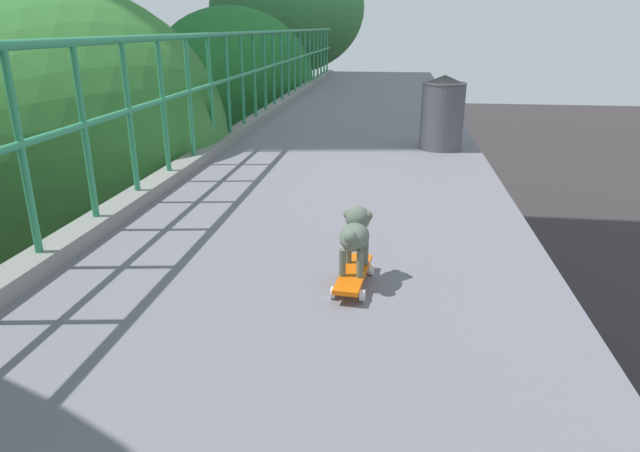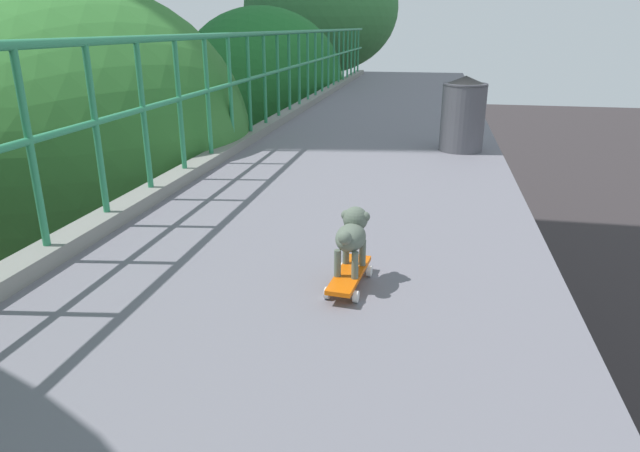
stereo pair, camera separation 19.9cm
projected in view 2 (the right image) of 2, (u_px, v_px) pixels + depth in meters
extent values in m
cylinder|color=#2E895A|center=(31.00, 151.00, 3.12)|extent=(0.04, 0.04, 1.12)
cylinder|color=#2E895A|center=(96.00, 131.00, 3.72)|extent=(0.04, 0.04, 1.12)
cylinder|color=#2E895A|center=(144.00, 116.00, 4.31)|extent=(0.04, 0.04, 1.12)
cylinder|color=#2E895A|center=(180.00, 105.00, 4.91)|extent=(0.04, 0.04, 1.12)
cylinder|color=#2E895A|center=(208.00, 97.00, 5.50)|extent=(0.04, 0.04, 1.12)
cylinder|color=#2E895A|center=(230.00, 90.00, 6.10)|extent=(0.04, 0.04, 1.12)
cylinder|color=#2E895A|center=(249.00, 84.00, 6.69)|extent=(0.04, 0.04, 1.12)
cylinder|color=#2E895A|center=(265.00, 79.00, 7.29)|extent=(0.04, 0.04, 1.12)
cylinder|color=#2E895A|center=(278.00, 75.00, 7.88)|extent=(0.04, 0.04, 1.12)
cylinder|color=#2E895A|center=(289.00, 72.00, 8.48)|extent=(0.04, 0.04, 1.12)
cylinder|color=#2E895A|center=(299.00, 69.00, 9.07)|extent=(0.04, 0.04, 1.12)
cylinder|color=#2E895A|center=(308.00, 66.00, 9.66)|extent=(0.04, 0.04, 1.12)
cylinder|color=#2E895A|center=(315.00, 64.00, 10.26)|extent=(0.04, 0.04, 1.12)
cylinder|color=#2E895A|center=(322.00, 62.00, 10.85)|extent=(0.04, 0.04, 1.12)
cylinder|color=#2E895A|center=(328.00, 60.00, 11.45)|extent=(0.04, 0.04, 1.12)
cylinder|color=#2E895A|center=(334.00, 58.00, 12.04)|extent=(0.04, 0.04, 1.12)
cylinder|color=#2E895A|center=(339.00, 57.00, 12.64)|extent=(0.04, 0.04, 1.12)
cylinder|color=#2E895A|center=(343.00, 55.00, 13.23)|extent=(0.04, 0.04, 1.12)
cylinder|color=#2E895A|center=(348.00, 54.00, 13.83)|extent=(0.04, 0.04, 1.12)
cylinder|color=#2E895A|center=(351.00, 53.00, 14.42)|extent=(0.04, 0.04, 1.12)
cylinder|color=#2E895A|center=(355.00, 52.00, 15.02)|extent=(0.04, 0.04, 1.12)
cylinder|color=#2E895A|center=(358.00, 51.00, 15.61)|extent=(0.04, 0.04, 1.12)
cube|color=white|center=(147.00, 310.00, 14.84)|extent=(1.62, 4.15, 0.66)
cube|color=#1E232B|center=(140.00, 292.00, 14.40)|extent=(1.39, 1.88, 0.59)
cylinder|color=black|center=(194.00, 300.00, 15.88)|extent=(0.22, 0.68, 0.68)
cylinder|color=black|center=(143.00, 295.00, 16.17)|extent=(0.22, 0.68, 0.68)
cylinder|color=black|center=(154.00, 345.00, 13.66)|extent=(0.22, 0.68, 0.68)
cylinder|color=black|center=(96.00, 338.00, 13.95)|extent=(0.22, 0.68, 0.68)
cube|color=slate|center=(87.00, 253.00, 18.72)|extent=(1.87, 4.35, 0.59)
cube|color=#1E232B|center=(87.00, 236.00, 18.64)|extent=(1.70, 2.08, 0.54)
cylinder|color=black|center=(88.00, 278.00, 17.34)|extent=(0.24, 0.65, 0.65)
cylinder|color=black|center=(37.00, 273.00, 17.67)|extent=(0.24, 0.65, 0.65)
cylinder|color=black|center=(134.00, 245.00, 19.90)|extent=(0.24, 0.65, 0.65)
cylinder|color=black|center=(88.00, 241.00, 20.23)|extent=(0.24, 0.65, 0.65)
cube|color=#B01A1C|center=(223.00, 139.00, 30.80)|extent=(2.34, 10.73, 3.05)
cube|color=black|center=(222.00, 129.00, 30.62)|extent=(2.36, 9.88, 0.70)
cylinder|color=black|center=(263.00, 149.00, 34.50)|extent=(0.28, 0.96, 0.96)
cylinder|color=black|center=(229.00, 148.00, 34.92)|extent=(0.28, 0.96, 0.96)
cylinder|color=black|center=(225.00, 177.00, 28.31)|extent=(0.28, 0.96, 0.96)
cylinder|color=black|center=(183.00, 174.00, 28.72)|extent=(0.28, 0.96, 0.96)
cylinder|color=#523325|center=(117.00, 399.00, 8.09)|extent=(0.57, 0.57, 5.18)
ellipsoid|color=#357531|center=(80.00, 141.00, 6.84)|extent=(4.13, 4.13, 3.70)
cylinder|color=brown|center=(267.00, 224.00, 15.13)|extent=(0.44, 0.44, 5.24)
ellipsoid|color=#216D2C|center=(262.00, 82.00, 13.89)|extent=(3.96, 3.96, 3.53)
cylinder|color=#4C3E25|center=(321.00, 136.00, 23.34)|extent=(0.51, 0.51, 6.64)
ellipsoid|color=#3D8744|center=(321.00, 8.00, 21.68)|extent=(5.92, 5.92, 4.89)
cube|color=#E75E0A|center=(349.00, 274.00, 2.99)|extent=(0.18, 0.51, 0.02)
cylinder|color=white|center=(369.00, 271.00, 3.13)|extent=(0.03, 0.06, 0.06)
cylinder|color=white|center=(343.00, 268.00, 3.17)|extent=(0.03, 0.06, 0.06)
cylinder|color=white|center=(356.00, 297.00, 2.84)|extent=(0.03, 0.06, 0.06)
cylinder|color=white|center=(327.00, 293.00, 2.88)|extent=(0.03, 0.06, 0.06)
cylinder|color=#5A6658|center=(363.00, 253.00, 3.05)|extent=(0.04, 0.04, 0.15)
cylinder|color=#5A6658|center=(346.00, 251.00, 3.08)|extent=(0.04, 0.04, 0.15)
cylinder|color=#5A6658|center=(355.00, 265.00, 2.89)|extent=(0.04, 0.04, 0.15)
cylinder|color=#5A6658|center=(338.00, 263.00, 2.92)|extent=(0.04, 0.04, 0.15)
ellipsoid|color=#5A6658|center=(351.00, 237.00, 2.94)|extent=(0.18, 0.25, 0.14)
sphere|color=#5A6658|center=(355.00, 219.00, 3.01)|extent=(0.13, 0.13, 0.13)
ellipsoid|color=#5F6A5D|center=(358.00, 217.00, 3.07)|extent=(0.05, 0.06, 0.04)
sphere|color=#5A6658|center=(365.00, 217.00, 2.99)|extent=(0.06, 0.06, 0.06)
sphere|color=#5A6658|center=(346.00, 215.00, 3.02)|extent=(0.06, 0.06, 0.06)
sphere|color=#5A6658|center=(345.00, 238.00, 2.82)|extent=(0.07, 0.07, 0.07)
cylinder|color=#515058|center=(463.00, 118.00, 6.18)|extent=(0.47, 0.47, 0.73)
cone|color=black|center=(466.00, 80.00, 6.05)|extent=(0.48, 0.48, 0.10)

